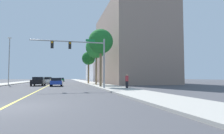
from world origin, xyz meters
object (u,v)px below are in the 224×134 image
object	(u,v)px
car_black	(38,81)
car_green	(61,80)
street_lamp	(9,58)
car_gray	(45,80)
palm_far	(89,59)
pedestrian	(127,81)
car_yellow	(48,80)
traffic_signal_mast	(83,52)
palm_near	(101,42)
car_white	(46,81)
palm_mid	(96,48)
car_blue	(56,82)

from	to	relation	value
car_black	car_green	distance (m)	29.62
street_lamp	car_black	bearing A→B (deg)	-39.76
street_lamp	car_gray	distance (m)	25.85
palm_far	pedestrian	distance (m)	18.90
car_yellow	pedestrian	size ratio (longest dim) A/B	2.59
car_black	pedestrian	bearing A→B (deg)	-46.89
palm_far	pedestrian	bearing A→B (deg)	-82.66
traffic_signal_mast	car_green	distance (m)	41.25
street_lamp	car_yellow	size ratio (longest dim) A/B	2.04
palm_near	palm_far	distance (m)	13.56
car_white	palm_far	bearing A→B (deg)	-21.67
traffic_signal_mast	palm_near	bearing A→B (deg)	51.93
car_white	car_black	bearing A→B (deg)	-95.65
car_yellow	car_white	bearing A→B (deg)	-87.90
palm_mid	pedestrian	bearing A→B (deg)	-81.03
car_blue	car_black	world-z (taller)	car_black
car_white	car_green	world-z (taller)	car_white
palm_mid	car_yellow	size ratio (longest dim) A/B	1.96
palm_mid	pedestrian	world-z (taller)	palm_mid
pedestrian	car_green	bearing A→B (deg)	-66.00
traffic_signal_mast	street_lamp	xyz separation A→B (m)	(-12.31, 16.44, 0.55)
street_lamp	car_blue	world-z (taller)	street_lamp
palm_near	car_white	world-z (taller)	palm_near
palm_mid	car_green	size ratio (longest dim) A/B	2.19
palm_near	car_green	world-z (taller)	palm_near
car_black	pedestrian	distance (m)	17.06
traffic_signal_mast	car_black	bearing A→B (deg)	119.01
traffic_signal_mast	palm_far	size ratio (longest dim) A/B	1.27
street_lamp	palm_far	xyz separation A→B (m)	(15.14, 0.76, 0.42)
street_lamp	traffic_signal_mast	bearing A→B (deg)	-53.19
palm_near	car_green	size ratio (longest dim) A/B	2.10
street_lamp	palm_near	distance (m)	19.90
palm_near	traffic_signal_mast	bearing A→B (deg)	-128.07
traffic_signal_mast	palm_mid	world-z (taller)	palm_mid
car_white	car_green	size ratio (longest dim) A/B	1.12
palm_near	car_yellow	xyz separation A→B (m)	(-9.09, 24.80, -5.74)
street_lamp	car_black	world-z (taller)	street_lamp
traffic_signal_mast	palm_near	xyz separation A→B (m)	(2.88, 3.68, 2.05)
palm_mid	car_green	bearing A→B (deg)	102.05
car_yellow	car_green	bearing A→B (deg)	76.19
palm_near	car_blue	world-z (taller)	palm_near
traffic_signal_mast	car_gray	xyz separation A→B (m)	(-8.45, 41.64, -3.76)
car_blue	car_white	size ratio (longest dim) A/B	0.88
car_yellow	car_blue	distance (m)	19.55
palm_mid	car_gray	bearing A→B (deg)	110.76
palm_mid	car_white	bearing A→B (deg)	133.46
palm_far	car_blue	size ratio (longest dim) A/B	1.75
car_green	car_white	bearing A→B (deg)	-97.51
traffic_signal_mast	car_black	size ratio (longest dim) A/B	1.96
palm_far	pedestrian	world-z (taller)	palm_far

